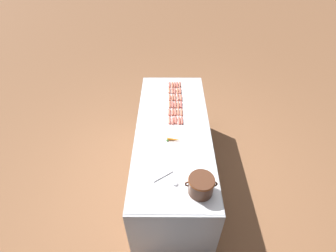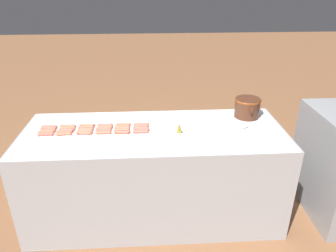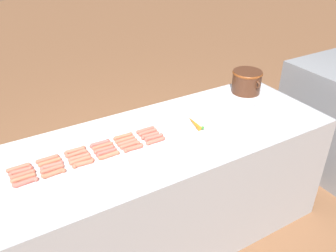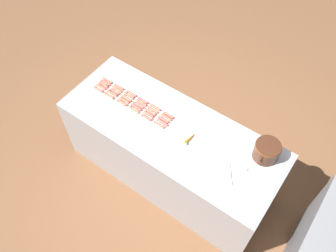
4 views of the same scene
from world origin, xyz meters
name	(u,v)px [view 1 (image 1 of 4)]	position (x,y,z in m)	size (l,w,h in m)	color
ground_plane	(172,174)	(0.00, 0.00, 0.00)	(20.00, 20.00, 0.00)	brown
griddle_counter	(172,153)	(0.00, 0.00, 0.44)	(0.86, 2.23, 0.87)	#9EA0A5
hot_dog_0	(180,85)	(-0.11, -0.90, 0.89)	(0.03, 0.13, 0.03)	#C5624B
hot_dog_1	(180,91)	(-0.11, -0.74, 0.89)	(0.03, 0.13, 0.03)	#C45F49
hot_dog_2	(181,98)	(-0.11, -0.57, 0.89)	(0.03, 0.13, 0.03)	#CA644C
hot_dog_3	(181,105)	(-0.11, -0.42, 0.89)	(0.03, 0.13, 0.03)	#CB5A51
hot_dog_4	(182,112)	(-0.11, -0.26, 0.89)	(0.03, 0.13, 0.03)	#C96448
hot_dog_5	(182,121)	(-0.11, -0.11, 0.89)	(0.03, 0.13, 0.03)	#CD5B4B
hot_dog_6	(177,85)	(-0.07, -0.89, 0.89)	(0.03, 0.13, 0.03)	#C05D4D
hot_dog_7	(178,91)	(-0.07, -0.73, 0.89)	(0.03, 0.13, 0.03)	#C76747
hot_dog_8	(178,98)	(-0.07, -0.58, 0.89)	(0.03, 0.13, 0.03)	#C9644C
hot_dog_9	(178,105)	(-0.07, -0.42, 0.89)	(0.03, 0.13, 0.03)	#C26348
hot_dog_10	(178,112)	(-0.07, -0.27, 0.89)	(0.03, 0.13, 0.03)	#C6654C
hot_dog_11	(179,121)	(-0.07, -0.11, 0.89)	(0.03, 0.13, 0.03)	#C4604E
hot_dog_12	(175,85)	(-0.03, -0.89, 0.89)	(0.03, 0.13, 0.03)	#C65D48
hot_dog_13	(175,91)	(-0.03, -0.73, 0.89)	(0.03, 0.13, 0.03)	#C06051
hot_dog_14	(175,98)	(-0.03, -0.57, 0.89)	(0.03, 0.13, 0.03)	#C2654F
hot_dog_15	(175,105)	(-0.03, -0.42, 0.89)	(0.03, 0.13, 0.03)	#C6604E
hot_dog_16	(175,112)	(-0.03, -0.27, 0.89)	(0.03, 0.13, 0.03)	#CA6550
hot_dog_17	(176,120)	(-0.03, -0.11, 0.89)	(0.03, 0.13, 0.03)	#CB5F4F
hot_dog_18	(172,85)	(0.00, -0.89, 0.89)	(0.03, 0.13, 0.03)	#BF674A
hot_dog_19	(172,91)	(0.00, -0.74, 0.89)	(0.03, 0.13, 0.03)	#C1614C
hot_dog_20	(172,98)	(0.00, -0.58, 0.89)	(0.03, 0.13, 0.03)	#C0674D
hot_dog_21	(172,105)	(0.00, -0.42, 0.89)	(0.03, 0.13, 0.03)	#C4594E
hot_dog_22	(172,112)	(0.00, -0.27, 0.89)	(0.03, 0.13, 0.03)	#C9644E
hot_dog_23	(173,121)	(0.00, -0.10, 0.89)	(0.03, 0.13, 0.03)	#C85F4F
hot_dog_24	(169,85)	(0.04, -0.89, 0.89)	(0.03, 0.13, 0.03)	#CB5C4E
hot_dog_25	(169,91)	(0.04, -0.74, 0.89)	(0.03, 0.13, 0.03)	#C46447
hot_dog_26	(170,98)	(0.04, -0.57, 0.89)	(0.03, 0.13, 0.03)	#CA6349
hot_dog_27	(170,105)	(0.04, -0.42, 0.89)	(0.03, 0.13, 0.03)	#BF684A
hot_dog_28	(169,112)	(0.04, -0.26, 0.89)	(0.03, 0.13, 0.03)	#CE5E49
hot_dog_29	(169,120)	(0.04, -0.11, 0.89)	(0.03, 0.13, 0.03)	#C5604D
bean_pot	(201,185)	(-0.24, 0.86, 0.97)	(0.29, 0.24, 0.18)	#472616
serving_spoon	(171,181)	(0.03, 0.76, 0.88)	(0.24, 0.19, 0.02)	#B7B7BC
carrot	(174,140)	(-0.01, 0.22, 0.89)	(0.18, 0.05, 0.03)	orange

